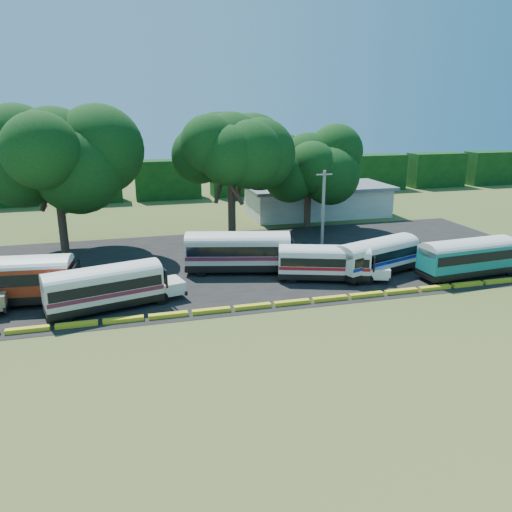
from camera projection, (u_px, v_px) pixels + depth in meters
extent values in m
plane|color=#324C19|center=(235.00, 316.00, 34.63)|extent=(160.00, 160.00, 0.00)
cube|color=black|center=(217.00, 264.00, 45.98)|extent=(64.00, 24.00, 0.02)
cube|color=yellow|center=(28.00, 330.00, 32.17)|extent=(2.70, 0.45, 0.30)
cube|color=yellow|center=(77.00, 325.00, 32.91)|extent=(2.70, 0.45, 0.30)
cube|color=yellow|center=(124.00, 320.00, 33.66)|extent=(2.70, 0.45, 0.30)
cube|color=yellow|center=(168.00, 315.00, 34.40)|extent=(2.70, 0.45, 0.30)
cube|color=yellow|center=(211.00, 311.00, 35.14)|extent=(2.70, 0.45, 0.30)
cube|color=yellow|center=(252.00, 307.00, 35.89)|extent=(2.70, 0.45, 0.30)
cube|color=yellow|center=(292.00, 303.00, 36.63)|extent=(2.70, 0.45, 0.30)
cube|color=yellow|center=(330.00, 299.00, 37.37)|extent=(2.70, 0.45, 0.30)
cube|color=yellow|center=(366.00, 295.00, 38.12)|extent=(2.70, 0.45, 0.30)
cube|color=yellow|center=(401.00, 291.00, 38.86)|extent=(2.70, 0.45, 0.30)
cube|color=yellow|center=(435.00, 288.00, 39.60)|extent=(2.70, 0.45, 0.30)
cube|color=yellow|center=(467.00, 284.00, 40.35)|extent=(2.70, 0.45, 0.30)
cube|color=yellow|center=(499.00, 281.00, 41.09)|extent=(2.70, 0.45, 0.30)
cube|color=beige|center=(317.00, 202.00, 66.33)|extent=(18.00, 8.00, 3.60)
cube|color=#595A60|center=(318.00, 187.00, 65.76)|extent=(19.00, 9.00, 0.40)
cube|color=black|center=(1.00, 185.00, 72.24)|extent=(10.00, 4.00, 6.00)
cube|color=black|center=(87.00, 182.00, 75.21)|extent=(10.00, 4.00, 6.00)
cube|color=black|center=(168.00, 179.00, 78.18)|extent=(10.00, 4.00, 6.00)
cube|color=black|center=(242.00, 177.00, 81.15)|extent=(10.00, 4.00, 6.00)
cube|color=black|center=(311.00, 174.00, 84.13)|extent=(10.00, 4.00, 6.00)
cube|color=black|center=(375.00, 172.00, 87.10)|extent=(10.00, 4.00, 6.00)
cube|color=black|center=(436.00, 170.00, 90.07)|extent=(10.00, 4.00, 6.00)
cube|color=black|center=(492.00, 168.00, 93.04)|extent=(10.00, 4.00, 6.00)
cube|color=black|center=(7.00, 304.00, 35.21)|extent=(0.41, 2.74, 0.33)
cylinder|color=black|center=(68.00, 300.00, 35.98)|extent=(1.13, 0.43, 1.10)
cylinder|color=black|center=(75.00, 289.00, 38.20)|extent=(1.13, 0.43, 1.10)
cube|color=black|center=(10.00, 296.00, 36.42)|extent=(9.26, 3.72, 0.60)
cube|color=maroon|center=(8.00, 279.00, 36.05)|extent=(9.26, 3.72, 2.01)
cube|color=black|center=(7.00, 276.00, 35.98)|extent=(8.91, 3.74, 0.85)
ellipsoid|color=silver|center=(6.00, 266.00, 35.76)|extent=(9.26, 3.72, 1.24)
cube|color=maroon|center=(88.00, 287.00, 37.12)|extent=(2.23, 2.62, 1.04)
cube|color=black|center=(77.00, 274.00, 36.71)|extent=(0.44, 2.53, 1.51)
cube|color=black|center=(101.00, 292.00, 37.39)|extent=(0.49, 2.70, 0.33)
cylinder|color=black|center=(161.00, 298.00, 36.52)|extent=(1.02, 0.51, 0.98)
cylinder|color=black|center=(152.00, 290.00, 38.27)|extent=(1.02, 0.51, 0.98)
cylinder|color=black|center=(66.00, 316.00, 33.38)|extent=(1.02, 0.51, 0.98)
cylinder|color=black|center=(61.00, 306.00, 35.13)|extent=(1.02, 0.51, 0.98)
cube|color=black|center=(105.00, 301.00, 35.55)|extent=(8.39, 4.38, 0.54)
cube|color=silver|center=(104.00, 286.00, 35.22)|extent=(8.39, 4.38, 1.79)
cube|color=black|center=(103.00, 283.00, 35.16)|extent=(8.09, 4.36, 0.75)
cube|color=maroon|center=(104.00, 291.00, 35.32)|extent=(8.32, 4.40, 0.29)
ellipsoid|color=silver|center=(103.00, 274.00, 34.96)|extent=(8.39, 4.38, 1.10)
cube|color=silver|center=(170.00, 286.00, 37.78)|extent=(2.25, 2.53, 0.93)
cube|color=black|center=(162.00, 275.00, 37.21)|extent=(0.71, 2.22, 1.34)
cube|color=black|center=(181.00, 289.00, 38.28)|extent=(0.77, 2.37, 0.29)
cube|color=black|center=(46.00, 314.00, 33.71)|extent=(0.77, 2.37, 0.29)
cylinder|color=black|center=(287.00, 270.00, 42.68)|extent=(1.13, 0.56, 1.09)
cylinder|color=black|center=(285.00, 262.00, 44.92)|extent=(1.13, 0.56, 1.09)
cylinder|color=black|center=(201.00, 270.00, 42.55)|extent=(1.13, 0.56, 1.09)
cylinder|color=black|center=(203.00, 262.00, 44.79)|extent=(1.13, 0.56, 1.09)
cube|color=black|center=(238.00, 264.00, 43.68)|extent=(9.35, 4.80, 0.60)
cube|color=beige|center=(238.00, 250.00, 43.30)|extent=(9.35, 4.80, 2.00)
cube|color=black|center=(238.00, 247.00, 43.24)|extent=(9.02, 4.78, 0.84)
cube|color=maroon|center=(238.00, 254.00, 43.42)|extent=(9.27, 4.82, 0.33)
ellipsoid|color=silver|center=(238.00, 239.00, 43.02)|extent=(9.35, 4.80, 1.23)
cube|color=beige|center=(300.00, 260.00, 43.68)|extent=(2.49, 2.81, 1.04)
cube|color=black|center=(293.00, 249.00, 43.36)|extent=(0.76, 2.48, 1.50)
cube|color=black|center=(310.00, 265.00, 43.82)|extent=(0.83, 2.64, 0.33)
cube|color=black|center=(187.00, 266.00, 43.63)|extent=(0.83, 2.64, 0.33)
cylinder|color=black|center=(368.00, 280.00, 40.54)|extent=(0.94, 0.53, 0.91)
cylinder|color=black|center=(364.00, 272.00, 42.39)|extent=(0.94, 0.53, 0.91)
cylinder|color=black|center=(292.00, 278.00, 40.91)|extent=(0.94, 0.53, 0.91)
cylinder|color=black|center=(292.00, 271.00, 42.77)|extent=(0.94, 0.53, 0.91)
cube|color=black|center=(323.00, 273.00, 41.64)|extent=(7.78, 4.53, 0.50)
cube|color=white|center=(324.00, 261.00, 41.33)|extent=(7.78, 4.53, 1.66)
cube|color=black|center=(324.00, 259.00, 41.28)|extent=(7.52, 4.49, 0.70)
cube|color=#A2101A|center=(324.00, 265.00, 41.43)|extent=(7.72, 4.54, 0.27)
ellipsoid|color=silver|center=(324.00, 252.00, 41.09)|extent=(7.78, 4.53, 1.02)
cube|color=white|center=(378.00, 271.00, 41.29)|extent=(2.19, 2.42, 0.86)
cube|color=black|center=(372.00, 261.00, 41.07)|extent=(0.80, 2.02, 1.25)
cube|color=black|center=(388.00, 276.00, 41.34)|extent=(0.87, 2.16, 0.27)
cube|color=black|center=(279.00, 274.00, 41.89)|extent=(0.87, 2.16, 0.27)
cylinder|color=black|center=(414.00, 265.00, 44.13)|extent=(1.00, 0.58, 0.97)
cylinder|color=black|center=(395.00, 260.00, 45.77)|extent=(1.00, 0.58, 0.97)
cylinder|color=black|center=(361.00, 279.00, 40.57)|extent=(1.00, 0.58, 0.97)
cylinder|color=black|center=(343.00, 273.00, 42.21)|extent=(1.00, 0.58, 0.97)
cube|color=black|center=(376.00, 268.00, 42.87)|extent=(8.29, 4.91, 0.53)
cube|color=silver|center=(376.00, 255.00, 42.54)|extent=(8.29, 4.91, 1.77)
cube|color=black|center=(377.00, 253.00, 42.48)|extent=(8.01, 4.86, 0.74)
cube|color=navy|center=(376.00, 259.00, 42.64)|extent=(8.22, 4.92, 0.29)
ellipsoid|color=silver|center=(377.00, 245.00, 42.28)|extent=(8.29, 4.91, 1.09)
cube|color=silver|center=(413.00, 256.00, 45.40)|extent=(2.35, 2.59, 0.92)
cube|color=black|center=(409.00, 247.00, 44.80)|extent=(0.88, 2.15, 1.33)
cube|color=black|center=(418.00, 258.00, 45.95)|extent=(0.95, 2.29, 0.29)
cube|color=black|center=(342.00, 278.00, 40.78)|extent=(0.95, 2.29, 0.29)
cylinder|color=black|center=(511.00, 271.00, 42.66)|extent=(1.03, 0.36, 1.01)
cylinder|color=black|center=(492.00, 263.00, 44.61)|extent=(1.03, 0.36, 1.01)
cylinder|color=black|center=(445.00, 279.00, 40.46)|extent=(1.03, 0.36, 1.01)
cylinder|color=black|center=(428.00, 271.00, 42.41)|extent=(1.03, 0.36, 1.01)
cube|color=black|center=(465.00, 270.00, 42.33)|extent=(8.45, 3.17, 0.56)
cube|color=#137773|center=(467.00, 256.00, 41.99)|extent=(8.45, 3.17, 1.85)
cube|color=black|center=(467.00, 254.00, 41.92)|extent=(8.13, 3.20, 0.78)
ellipsoid|color=silver|center=(468.00, 246.00, 41.72)|extent=(8.45, 3.17, 1.14)
cube|color=#137773|center=(512.00, 261.00, 43.86)|extent=(1.99, 2.36, 0.96)
cube|color=black|center=(508.00, 251.00, 43.37)|extent=(0.33, 2.33, 1.39)
cube|color=black|center=(425.00, 276.00, 41.05)|extent=(0.38, 2.48, 0.30)
cylinder|color=#3E2E1F|center=(62.00, 221.00, 48.06)|extent=(0.80, 0.80, 6.74)
cylinder|color=#3E2E1F|center=(73.00, 190.00, 47.94)|extent=(1.26, 2.49, 3.87)
cylinder|color=#3E2E1F|center=(49.00, 190.00, 47.76)|extent=(1.94, 2.19, 3.87)
cylinder|color=#3E2E1F|center=(55.00, 194.00, 45.99)|extent=(2.52, 0.87, 3.87)
ellipsoid|color=black|center=(54.00, 152.00, 46.19)|extent=(11.42, 11.42, 8.38)
cylinder|color=#3E2E1F|center=(232.00, 212.00, 52.24)|extent=(0.80, 0.80, 6.71)
cylinder|color=#3E2E1F|center=(242.00, 184.00, 52.12)|extent=(1.26, 2.48, 3.85)
cylinder|color=#3E2E1F|center=(220.00, 184.00, 51.94)|extent=(1.93, 2.18, 3.85)
cylinder|color=#3E2E1F|center=(232.00, 187.00, 50.17)|extent=(2.52, 0.86, 3.85)
ellipsoid|color=black|center=(231.00, 149.00, 50.37)|extent=(10.05, 10.05, 7.37)
cylinder|color=#3E2E1F|center=(308.00, 205.00, 59.78)|extent=(0.80, 0.80, 5.37)
cylinder|color=#3E2E1F|center=(316.00, 185.00, 59.84)|extent=(1.12, 2.08, 3.12)
cylinder|color=#3E2E1F|center=(298.00, 185.00, 59.65)|extent=(1.66, 1.86, 3.12)
cylinder|color=#3E2E1F|center=(310.00, 187.00, 57.88)|extent=(2.10, 0.79, 3.12)
ellipsoid|color=black|center=(309.00, 160.00, 58.26)|extent=(8.68, 8.68, 6.36)
cylinder|color=gray|center=(323.00, 212.00, 48.69)|extent=(0.30, 0.30, 8.14)
cube|color=gray|center=(324.00, 174.00, 47.64)|extent=(1.60, 0.12, 0.12)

